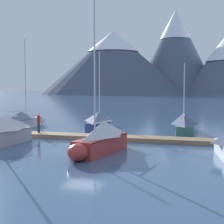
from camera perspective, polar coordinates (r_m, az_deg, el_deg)
ground_plane at (r=22.36m, az=-4.97°, el=-6.20°), size 700.00×700.00×0.00m
mountain_west_summit at (r=217.90m, az=0.16°, el=8.66°), size 95.32×95.32×40.72m
mountain_central_massif at (r=233.17m, az=10.87°, el=10.41°), size 56.80×56.80×57.15m
dock at (r=26.00m, az=-1.42°, el=-4.39°), size 23.71×3.20×0.30m
sailboat_nearest_berth at (r=34.99m, az=-14.72°, el=-1.26°), size 1.82×6.19×8.95m
sailboat_second_berth at (r=24.34m, az=-18.62°, el=-3.24°), size 1.76×6.13×7.25m
sailboat_mid_dock_port at (r=32.28m, az=-2.24°, el=-1.54°), size 3.29×7.67×7.54m
sailboat_mid_dock_starboard at (r=20.43m, az=-2.05°, el=-4.48°), size 2.10×5.92×9.27m
sailboat_far_berth at (r=30.67m, az=12.28°, el=-1.88°), size 2.29×6.37×6.29m
person_on_dock at (r=28.07m, az=-12.54°, el=-1.56°), size 0.43×0.46×1.69m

